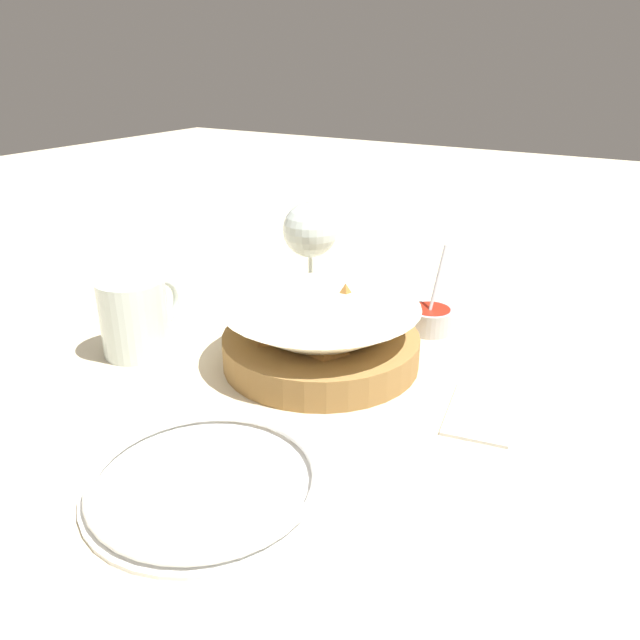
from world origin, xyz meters
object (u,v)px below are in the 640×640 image
(sauce_cup, at_px, (431,318))
(side_plate, at_px, (205,481))
(wine_glass, at_px, (310,233))
(beer_mug, at_px, (135,319))
(food_basket, at_px, (319,337))

(sauce_cup, xyz_separation_m, side_plate, (-0.45, 0.05, -0.01))
(wine_glass, xyz_separation_m, beer_mug, (-0.29, 0.10, -0.07))
(food_basket, distance_m, side_plate, 0.29)
(beer_mug, distance_m, side_plate, 0.33)
(wine_glass, height_order, beer_mug, wine_glass)
(food_basket, distance_m, sauce_cup, 0.19)
(sauce_cup, bearing_deg, beer_mug, 130.69)
(beer_mug, xyz_separation_m, side_plate, (-0.18, -0.27, -0.04))
(food_basket, bearing_deg, wine_glass, 34.84)
(beer_mug, bearing_deg, food_basket, -66.09)
(wine_glass, bearing_deg, food_basket, -145.16)
(wine_glass, distance_m, beer_mug, 0.31)
(side_plate, bearing_deg, beer_mug, 56.74)
(food_basket, height_order, wine_glass, wine_glass)
(side_plate, bearing_deg, wine_glass, 20.07)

